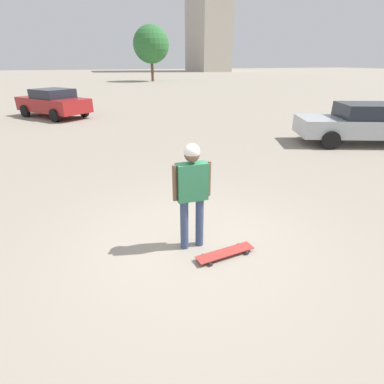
# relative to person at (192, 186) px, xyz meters

# --- Properties ---
(ground_plane) EXTENTS (220.00, 220.00, 0.00)m
(ground_plane) POSITION_rel_person_xyz_m (0.00, 0.00, -1.07)
(ground_plane) COLOR gray
(person) EXTENTS (0.62, 0.24, 1.74)m
(person) POSITION_rel_person_xyz_m (0.00, 0.00, 0.00)
(person) COLOR #38476B
(person) RESTS_ON ground_plane
(skateboard) EXTENTS (0.99, 0.35, 0.07)m
(skateboard) POSITION_rel_person_xyz_m (0.39, -0.45, -1.01)
(skateboard) COLOR #A5332D
(skateboard) RESTS_ON ground_plane
(car_parked_near) EXTENTS (4.92, 3.33, 1.43)m
(car_parked_near) POSITION_rel_person_xyz_m (8.17, 4.21, -0.33)
(car_parked_near) COLOR #ADB2B7
(car_parked_near) RESTS_ON ground_plane
(car_parked_far) EXTENTS (3.96, 4.42, 1.46)m
(car_parked_far) POSITION_rel_person_xyz_m (-2.79, 14.17, -0.31)
(car_parked_far) COLOR maroon
(car_parked_far) RESTS_ON ground_plane
(tree_distant) EXTENTS (5.08, 5.08, 7.46)m
(tree_distant) POSITION_rel_person_xyz_m (9.12, 42.41, 3.84)
(tree_distant) COLOR brown
(tree_distant) RESTS_ON ground_plane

